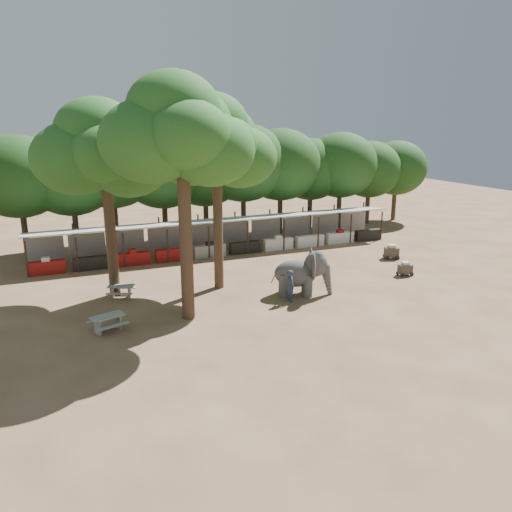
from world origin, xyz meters
name	(u,v)px	position (x,y,z in m)	size (l,w,h in m)	color
ground	(311,314)	(0.00, 0.00, 0.00)	(100.00, 100.00, 0.00)	brown
vendor_stalls	(223,237)	(0.00, 13.84, 1.18)	(28.00, 2.99, 2.80)	#ADB1B6
yard_tree_left	(101,150)	(-9.13, 7.19, 8.20)	(7.10, 6.90, 11.02)	#332316
yard_tree_center	(178,133)	(-6.13, 2.19, 9.21)	(7.10, 6.90, 12.04)	#332316
yard_tree_back	(213,143)	(-3.13, 6.19, 8.54)	(7.10, 6.90, 11.36)	#332316
backdrop_trees	(202,174)	(0.00, 19.00, 5.51)	(46.46, 5.95, 8.33)	#332316
elephant	(303,273)	(1.03, 2.90, 1.32)	(3.53, 2.75, 2.63)	#3F3D3D
handler	(290,286)	(-0.15, 2.12, 0.92)	(0.66, 0.44, 1.84)	#26384C
picnic_table_near	(108,321)	(-10.00, 1.86, 0.51)	(1.92, 1.82, 0.78)	gray
picnic_table_far	(121,290)	(-8.72, 6.42, 0.47)	(1.82, 1.74, 0.72)	gray
cart_front	(405,269)	(8.93, 3.57, 0.46)	(0.99, 0.70, 0.92)	#352F26
cart_back	(392,252)	(10.70, 7.31, 0.52)	(1.28, 1.08, 1.06)	#352F26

